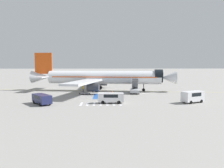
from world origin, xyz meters
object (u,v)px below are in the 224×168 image
at_px(boarding_stairs_forward, 135,89).
at_px(service_van_1, 111,97).
at_px(airliner, 102,78).
at_px(service_van_0, 193,96).
at_px(ground_crew_0, 98,88).
at_px(ground_crew_2, 83,88).
at_px(baggage_cart, 84,93).
at_px(ground_crew_1, 93,88).
at_px(traffic_cone_1, 112,92).
at_px(fuel_tanker, 87,78).
at_px(service_van_2, 42,98).
at_px(traffic_cone_0, 109,93).

bearing_deg(boarding_stairs_forward, service_van_1, -107.01).
distance_m(airliner, service_van_0, 26.22).
distance_m(boarding_stairs_forward, ground_crew_0, 9.90).
distance_m(airliner, ground_crew_2, 5.97).
distance_m(service_van_1, baggage_cart, 13.73).
distance_m(ground_crew_1, traffic_cone_1, 5.29).
relative_size(boarding_stairs_forward, ground_crew_1, 2.93).
bearing_deg(ground_crew_0, traffic_cone_1, 91.12).
bearing_deg(fuel_tanker, ground_crew_0, 16.60).
height_order(service_van_0, ground_crew_1, service_van_0).
height_order(boarding_stairs_forward, ground_crew_1, boarding_stairs_forward).
xyz_separation_m(service_van_2, ground_crew_1, (8.40, 16.50, -0.02)).
height_order(service_van_0, traffic_cone_0, service_van_0).
distance_m(baggage_cart, traffic_cone_0, 5.99).
height_order(fuel_tanker, traffic_cone_1, fuel_tanker).
distance_m(fuel_tanker, ground_crew_0, 28.75).
bearing_deg(service_van_2, baggage_cart, -154.12).
distance_m(service_van_1, ground_crew_2, 18.39).
relative_size(airliner, ground_crew_1, 21.48).
distance_m(service_van_2, ground_crew_2, 18.60).
bearing_deg(baggage_cart, traffic_cone_0, 132.26).
relative_size(boarding_stairs_forward, service_van_2, 1.07).
relative_size(airliner, fuel_tanker, 3.95).
xyz_separation_m(boarding_stairs_forward, ground_crew_1, (-10.71, 2.14, 0.06)).
xyz_separation_m(fuel_tanker, traffic_cone_1, (8.98, -30.66, -1.47)).
height_order(service_van_2, ground_crew_1, ground_crew_1).
relative_size(fuel_tanker, traffic_cone_1, 15.02).
height_order(boarding_stairs_forward, service_van_2, boarding_stairs_forward).
bearing_deg(traffic_cone_0, service_van_1, -89.42).
relative_size(fuel_tanker, ground_crew_0, 5.67).
relative_size(boarding_stairs_forward, service_van_0, 1.12).
bearing_deg(ground_crew_0, fuel_tanker, -135.66).
relative_size(ground_crew_1, ground_crew_2, 1.01).
bearing_deg(ground_crew_0, service_van_1, 43.91).
xyz_separation_m(boarding_stairs_forward, fuel_tanker, (-14.68, 31.28, 0.79)).
height_order(service_van_2, ground_crew_2, ground_crew_2).
relative_size(fuel_tanker, service_van_1, 2.10).
bearing_deg(boarding_stairs_forward, baggage_cart, -165.23).
height_order(ground_crew_0, ground_crew_2, ground_crew_2).
height_order(service_van_1, service_van_2, service_van_1).
xyz_separation_m(service_van_1, service_van_2, (-12.65, -0.63, -0.07)).
xyz_separation_m(airliner, service_van_2, (-10.64, -19.94, -2.57)).
distance_m(fuel_tanker, service_van_2, 45.86).
bearing_deg(ground_crew_2, ground_crew_1, 90.44).
relative_size(service_van_0, baggage_cart, 1.64).
bearing_deg(traffic_cone_1, service_van_1, -93.00).
height_order(service_van_1, ground_crew_1, service_van_1).
xyz_separation_m(boarding_stairs_forward, service_van_1, (-6.45, -13.73, 0.15)).
xyz_separation_m(airliner, fuel_tanker, (-6.21, 25.70, -1.86)).
distance_m(service_van_1, traffic_cone_0, 12.72).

